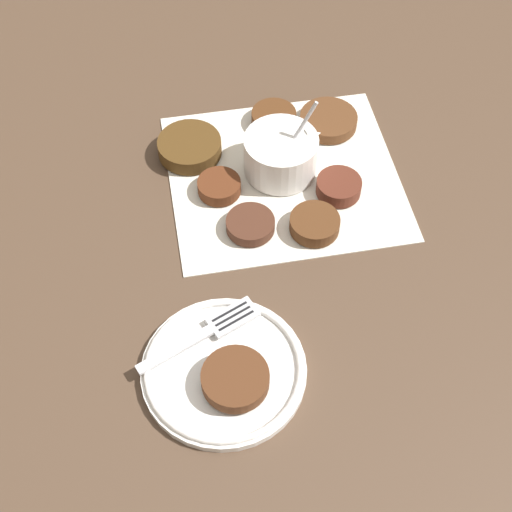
{
  "coord_description": "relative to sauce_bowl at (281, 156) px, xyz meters",
  "views": [
    {
      "loc": [
        -0.28,
        -0.62,
        0.72
      ],
      "look_at": [
        -0.09,
        -0.15,
        0.02
      ],
      "focal_mm": 50.0,
      "sensor_mm": 36.0,
      "label": 1
    }
  ],
  "objects": [
    {
      "name": "ground_plane",
      "position": [
        0.0,
        0.01,
        -0.03
      ],
      "size": [
        4.0,
        4.0,
        0.0
      ],
      "primitive_type": "plane",
      "color": "#4C3828"
    },
    {
      "name": "napkin",
      "position": [
        -0.0,
        -0.01,
        -0.03
      ],
      "size": [
        0.36,
        0.34,
        0.0
      ],
      "color": "silver",
      "rests_on": "ground_plane"
    },
    {
      "name": "fritter_on_plate",
      "position": [
        -0.17,
        -0.28,
        -0.0
      ],
      "size": [
        0.07,
        0.07,
        0.02
      ],
      "color": "#512D19",
      "rests_on": "serving_plate"
    },
    {
      "name": "fritter_3",
      "position": [
        0.1,
        0.05,
        -0.02
      ],
      "size": [
        0.08,
        0.08,
        0.02
      ],
      "color": "#54311A",
      "rests_on": "napkin"
    },
    {
      "name": "fritter_4",
      "position": [
        -0.08,
        -0.08,
        -0.02
      ],
      "size": [
        0.06,
        0.06,
        0.02
      ],
      "color": "#47281B",
      "rests_on": "napkin"
    },
    {
      "name": "fritter_5",
      "position": [
        0.0,
        -0.11,
        -0.02
      ],
      "size": [
        0.06,
        0.06,
        0.02
      ],
      "color": "#502E17",
      "rests_on": "napkin"
    },
    {
      "name": "fritter_2",
      "position": [
        0.03,
        0.09,
        -0.02
      ],
      "size": [
        0.06,
        0.06,
        0.02
      ],
      "color": "#4F2D16",
      "rests_on": "napkin"
    },
    {
      "name": "sauce_bowl",
      "position": [
        0.0,
        0.0,
        0.0
      ],
      "size": [
        0.11,
        0.1,
        0.11
      ],
      "color": "white",
      "rests_on": "napkin"
    },
    {
      "name": "fritter_6",
      "position": [
        -0.09,
        -0.01,
        -0.02
      ],
      "size": [
        0.06,
        0.06,
        0.02
      ],
      "color": "#542915",
      "rests_on": "napkin"
    },
    {
      "name": "fork",
      "position": [
        -0.17,
        -0.21,
        -0.01
      ],
      "size": [
        0.15,
        0.05,
        0.0
      ],
      "color": "silver",
      "rests_on": "serving_plate"
    },
    {
      "name": "serving_plate",
      "position": [
        -0.18,
        -0.26,
        -0.02
      ],
      "size": [
        0.18,
        0.18,
        0.02
      ],
      "color": "white",
      "rests_on": "ground_plane"
    },
    {
      "name": "fritter_1",
      "position": [
        -0.1,
        0.07,
        -0.01
      ],
      "size": [
        0.09,
        0.09,
        0.02
      ],
      "color": "#4B3115",
      "rests_on": "napkin"
    },
    {
      "name": "fritter_0",
      "position": [
        0.06,
        -0.07,
        -0.01
      ],
      "size": [
        0.06,
        0.06,
        0.02
      ],
      "color": "#54261A",
      "rests_on": "napkin"
    }
  ]
}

